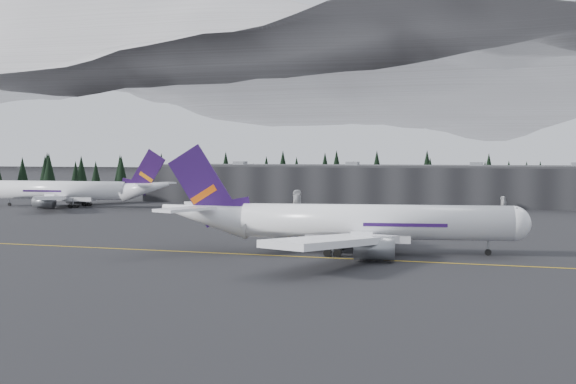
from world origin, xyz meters
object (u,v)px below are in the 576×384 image
(terminal, at_px, (382,184))
(gse_vehicle_a, at_px, (297,205))
(jet_parked, at_px, (76,191))
(gse_vehicle_b, at_px, (504,208))
(jet_main, at_px, (342,222))

(terminal, bearing_deg, gse_vehicle_a, -131.77)
(jet_parked, distance_m, gse_vehicle_a, 67.88)
(jet_parked, distance_m, gse_vehicle_b, 128.20)
(jet_main, xyz_separation_m, gse_vehicle_b, (24.46, 102.87, -4.35))
(jet_main, bearing_deg, jet_parked, 133.38)
(terminal, bearing_deg, gse_vehicle_b, -24.76)
(gse_vehicle_b, bearing_deg, gse_vehicle_a, -119.83)
(gse_vehicle_b, bearing_deg, jet_main, -49.54)
(jet_main, bearing_deg, gse_vehicle_a, 101.11)
(jet_main, distance_m, gse_vehicle_b, 105.83)
(gse_vehicle_a, bearing_deg, terminal, 48.47)
(jet_main, height_order, jet_parked, jet_main)
(jet_parked, bearing_deg, gse_vehicle_a, -167.56)
(gse_vehicle_a, bearing_deg, jet_parked, -162.87)
(jet_main, relative_size, jet_parked, 1.00)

